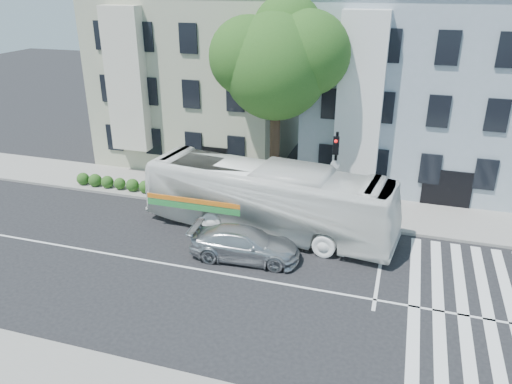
% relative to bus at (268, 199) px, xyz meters
% --- Properties ---
extents(ground, '(120.00, 120.00, 0.00)m').
position_rel_bus_xyz_m(ground, '(-0.78, -4.44, -1.77)').
color(ground, black).
rests_on(ground, ground).
extents(sidewalk_far, '(80.00, 4.00, 0.15)m').
position_rel_bus_xyz_m(sidewalk_far, '(-0.78, 3.56, -1.69)').
color(sidewalk_far, gray).
rests_on(sidewalk_far, ground).
extents(building_left, '(12.00, 10.00, 11.00)m').
position_rel_bus_xyz_m(building_left, '(-7.78, 10.56, 3.73)').
color(building_left, '#A6AA8F').
rests_on(building_left, ground).
extents(building_right, '(12.00, 10.00, 11.00)m').
position_rel_bus_xyz_m(building_right, '(6.22, 10.56, 3.73)').
color(building_right, '#8FA1AA').
rests_on(building_right, ground).
extents(street_tree, '(7.30, 5.90, 11.10)m').
position_rel_bus_xyz_m(street_tree, '(-0.72, 4.29, 6.06)').
color(street_tree, '#2D2116').
rests_on(street_tree, ground).
extents(bus, '(4.52, 12.97, 3.54)m').
position_rel_bus_xyz_m(bus, '(0.00, 0.00, 0.00)').
color(bus, white).
rests_on(bus, ground).
extents(sedan, '(2.37, 5.12, 1.45)m').
position_rel_bus_xyz_m(sedan, '(-0.24, -2.89, -1.04)').
color(sedan, '#B9BCC1').
rests_on(sedan, ground).
extents(hedge, '(8.53, 2.12, 0.70)m').
position_rel_bus_xyz_m(hedge, '(-8.12, 2.24, -1.27)').
color(hedge, '#2A6721').
rests_on(hedge, sidewalk_far).
extents(traffic_signal, '(0.48, 0.54, 4.55)m').
position_rel_bus_xyz_m(traffic_signal, '(2.80, 2.95, 1.17)').
color(traffic_signal, black).
rests_on(traffic_signal, ground).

